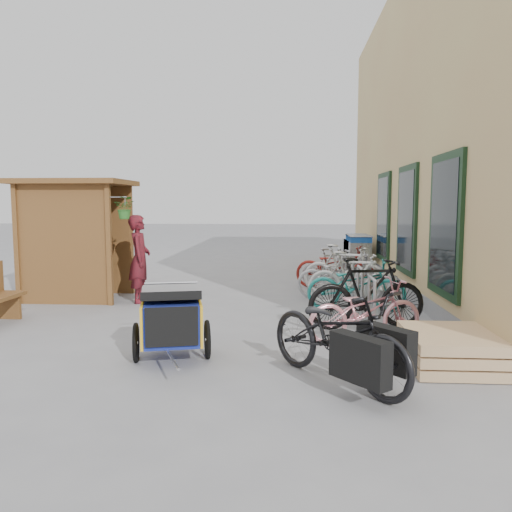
# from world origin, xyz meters

# --- Properties ---
(ground) EXTENTS (80.00, 80.00, 0.00)m
(ground) POSITION_xyz_m (0.00, 0.00, 0.00)
(ground) COLOR gray
(kiosk) EXTENTS (2.49, 1.65, 2.40)m
(kiosk) POSITION_xyz_m (-3.28, 2.47, 1.55)
(kiosk) COLOR brown
(kiosk) RESTS_ON ground
(bike_rack) EXTENTS (0.05, 5.35, 0.86)m
(bike_rack) POSITION_xyz_m (2.30, 2.40, 0.52)
(bike_rack) COLOR #A5A8AD
(bike_rack) RESTS_ON ground
(pallet_stack) EXTENTS (1.00, 1.20, 0.40)m
(pallet_stack) POSITION_xyz_m (3.00, -1.40, 0.21)
(pallet_stack) COLOR tan
(pallet_stack) RESTS_ON ground
(shopping_carts) EXTENTS (0.60, 2.03, 1.08)m
(shopping_carts) POSITION_xyz_m (3.00, 6.98, 0.63)
(shopping_carts) COLOR silver
(shopping_carts) RESTS_ON ground
(child_trailer) EXTENTS (1.02, 1.62, 0.93)m
(child_trailer) POSITION_xyz_m (-0.36, -1.35, 0.52)
(child_trailer) COLOR #1B2696
(child_trailer) RESTS_ON ground
(cargo_bike) EXTENTS (1.82, 1.98, 1.05)m
(cargo_bike) POSITION_xyz_m (1.62, -2.07, 0.52)
(cargo_bike) COLOR black
(cargo_bike) RESTS_ON ground
(person_kiosk) EXTENTS (0.50, 0.68, 1.71)m
(person_kiosk) POSITION_xyz_m (-1.82, 2.19, 0.86)
(person_kiosk) COLOR maroon
(person_kiosk) RESTS_ON ground
(bike_0) EXTENTS (1.78, 1.07, 0.89)m
(bike_0) POSITION_xyz_m (2.15, -0.38, 0.44)
(bike_0) COLOR pink
(bike_0) RESTS_ON ground
(bike_1) EXTENTS (1.93, 0.89, 1.12)m
(bike_1) POSITION_xyz_m (2.29, 0.34, 0.56)
(bike_1) COLOR black
(bike_1) RESTS_ON ground
(bike_2) EXTENTS (1.82, 0.81, 0.93)m
(bike_2) POSITION_xyz_m (2.30, 1.69, 0.46)
(bike_2) COLOR teal
(bike_2) RESTS_ON ground
(bike_3) EXTENTS (1.78, 0.84, 1.03)m
(bike_3) POSITION_xyz_m (2.30, 2.10, 0.52)
(bike_3) COLOR silver
(bike_3) RESTS_ON ground
(bike_4) EXTENTS (1.81, 0.68, 0.94)m
(bike_4) POSITION_xyz_m (2.16, 2.79, 0.47)
(bike_4) COLOR #A7A6AB
(bike_4) RESTS_ON ground
(bike_5) EXTENTS (1.86, 1.09, 1.08)m
(bike_5) POSITION_xyz_m (2.26, 3.16, 0.54)
(bike_5) COLOR silver
(bike_5) RESTS_ON ground
(bike_6) EXTENTS (1.98, 1.16, 0.98)m
(bike_6) POSITION_xyz_m (2.16, 3.97, 0.49)
(bike_6) COLOR maroon
(bike_6) RESTS_ON ground
(bike_7) EXTENTS (1.54, 0.62, 0.90)m
(bike_7) POSITION_xyz_m (2.14, 4.32, 0.45)
(bike_7) COLOR #A7A6AB
(bike_7) RESTS_ON ground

